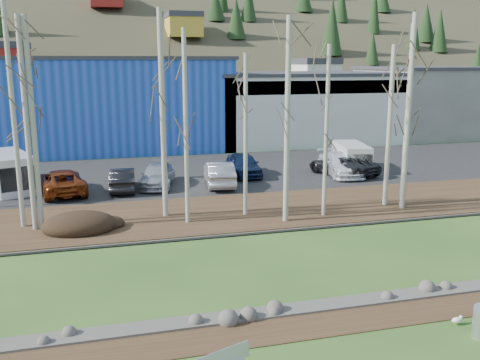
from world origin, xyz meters
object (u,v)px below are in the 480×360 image
object	(u,v)px
car_2	(62,182)
car_5	(219,173)
seagull	(457,320)
car_9	(0,180)
car_4	(244,164)
van_grey	(9,172)
car_3	(157,175)
car_1	(122,179)
car_8	(347,165)
car_6	(340,165)
car_0	(18,179)
car_7	(340,164)
van_white	(352,158)

from	to	relation	value
car_2	car_5	bearing A→B (deg)	168.00
seagull	car_9	size ratio (longest dim) A/B	0.10
car_4	car_9	size ratio (longest dim) A/B	1.13
car_2	van_grey	xyz separation A→B (m)	(-3.11, 1.65, 0.41)
seagull	car_5	xyz separation A→B (m)	(-2.93, 19.66, 0.76)
car_3	car_4	xyz separation A→B (m)	(6.15, 1.64, 0.09)
car_1	car_8	bearing A→B (deg)	-173.67
car_2	car_4	xyz separation A→B (m)	(11.90, 2.11, 0.05)
car_9	car_2	bearing A→B (deg)	158.67
car_6	van_grey	distance (m)	21.54
car_1	car_9	distance (m)	7.43
car_0	car_2	bearing A→B (deg)	151.27
car_2	car_6	size ratio (longest dim) A/B	1.08
car_1	car_7	distance (m)	14.90
car_5	car_8	bearing A→B (deg)	-167.22
car_4	car_7	world-z (taller)	car_4
car_0	car_7	distance (m)	21.14
van_grey	car_5	bearing A→B (deg)	-29.91
car_7	car_3	bearing A→B (deg)	-173.62
car_2	van_white	world-z (taller)	van_white
car_8	car_9	world-z (taller)	car_9
seagull	car_7	bearing A→B (deg)	73.16
car_6	car_2	bearing A→B (deg)	-17.75
car_0	van_grey	size ratio (longest dim) A/B	0.72
car_3	van_white	xyz separation A→B (m)	(14.11, 1.12, 0.28)
car_0	van_white	world-z (taller)	van_white
seagull	car_0	bearing A→B (deg)	124.13
seagull	car_3	world-z (taller)	car_3
car_6	car_7	xyz separation A→B (m)	(0.03, 0.00, 0.09)
seagull	car_0	world-z (taller)	car_0
car_1	car_2	size ratio (longest dim) A/B	0.81
van_white	van_grey	xyz separation A→B (m)	(-22.97, 0.06, 0.17)
car_3	car_6	xyz separation A→B (m)	(12.66, 0.07, -0.02)
car_1	car_7	size ratio (longest dim) A/B	0.80
seagull	car_3	xyz separation A→B (m)	(-6.76, 20.57, 0.66)
car_0	car_2	size ratio (longest dim) A/B	0.77
car_8	car_3	bearing A→B (deg)	-19.13
car_0	car_6	bearing A→B (deg)	179.69
seagull	car_1	xyz separation A→B (m)	(-8.95, 19.97, 0.67)
car_3	car_6	size ratio (longest dim) A/B	0.98
car_2	car_5	world-z (taller)	car_5
car_5	car_6	xyz separation A→B (m)	(8.83, 0.98, -0.11)
car_6	car_4	bearing A→B (deg)	-32.95
car_6	car_3	bearing A→B (deg)	-19.12
car_9	car_3	bearing A→B (deg)	175.61
car_0	car_1	size ratio (longest dim) A/B	0.96
car_9	van_grey	world-z (taller)	van_grey
car_2	car_9	distance (m)	4.02
car_3	van_white	distance (m)	14.16
car_3	car_0	bearing A→B (deg)	-174.52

